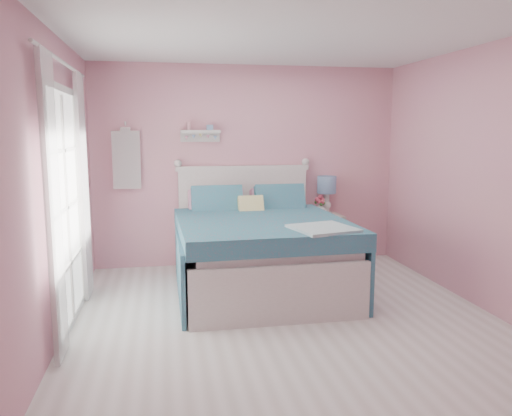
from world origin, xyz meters
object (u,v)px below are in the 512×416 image
object	(u,v)px
teacup	(321,213)
bed	(258,251)
table_lamp	(327,188)
nightstand	(324,239)
vase	(320,209)

from	to	relation	value
teacup	bed	bearing A→B (deg)	-141.47
bed	teacup	xyz separation A→B (m)	(0.98, 0.78, 0.27)
bed	table_lamp	size ratio (longest dim) A/B	4.50
nightstand	vase	world-z (taller)	vase
nightstand	table_lamp	xyz separation A→B (m)	(0.06, 0.11, 0.68)
nightstand	teacup	xyz separation A→B (m)	(-0.08, -0.11, 0.37)
nightstand	vase	size ratio (longest dim) A/B	3.89
vase	teacup	bearing A→B (deg)	-100.65
bed	nightstand	xyz separation A→B (m)	(1.06, 0.89, -0.10)
vase	bed	bearing A→B (deg)	-138.82
nightstand	table_lamp	size ratio (longest dim) A/B	1.30
vase	teacup	xyz separation A→B (m)	(-0.02, -0.09, -0.04)
nightstand	table_lamp	distance (m)	0.69
bed	table_lamp	bearing A→B (deg)	40.08
table_lamp	teacup	xyz separation A→B (m)	(-0.14, -0.22, -0.31)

